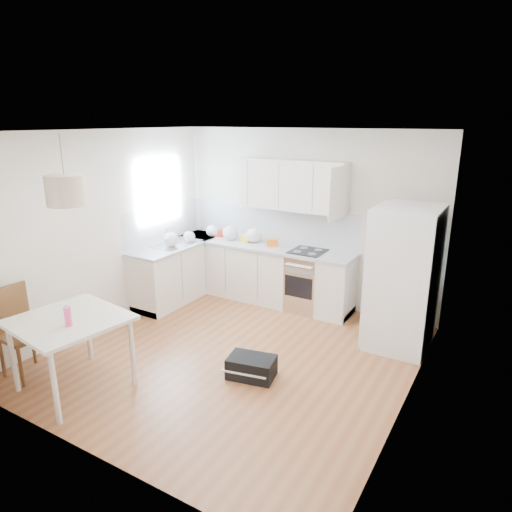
{
  "coord_description": "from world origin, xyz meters",
  "views": [
    {
      "loc": [
        2.86,
        -4.24,
        2.82
      ],
      "look_at": [
        0.12,
        0.4,
        1.2
      ],
      "focal_mm": 32.0,
      "sensor_mm": 36.0,
      "label": 1
    }
  ],
  "objects": [
    {
      "name": "drink_bottle",
      "position": [
        -0.9,
        -1.58,
        0.94
      ],
      "size": [
        0.08,
        0.08,
        0.24
      ],
      "primitive_type": "cylinder",
      "rotation": [
        0.0,
        0.0,
        -0.25
      ],
      "color": "#F5448F",
      "rests_on": "dining_table"
    },
    {
      "name": "cabinets_left",
      "position": [
        -1.8,
        1.2,
        0.44
      ],
      "size": [
        0.6,
        1.8,
        0.88
      ],
      "primitive_type": "cube",
      "color": "silver",
      "rests_on": "floor"
    },
    {
      "name": "grocery_bag_c",
      "position": [
        -0.78,
        1.84,
        1.04
      ],
      "size": [
        0.26,
        0.22,
        0.23
      ],
      "primitive_type": "ellipsoid",
      "color": "silver",
      "rests_on": "counter_back"
    },
    {
      "name": "ceiling",
      "position": [
        0.0,
        0.0,
        2.7
      ],
      "size": [
        4.2,
        4.2,
        0.0
      ],
      "primitive_type": "plane",
      "rotation": [
        3.14,
        0.0,
        0.0
      ],
      "color": "white",
      "rests_on": "wall_back"
    },
    {
      "name": "snack_orange",
      "position": [
        -0.4,
        1.79,
        0.98
      ],
      "size": [
        0.19,
        0.16,
        0.11
      ],
      "primitive_type": "cube",
      "rotation": [
        0.0,
        0.0,
        0.41
      ],
      "color": "orange",
      "rests_on": "counter_back"
    },
    {
      "name": "grocery_bag_a",
      "position": [
        -1.57,
        1.83,
        1.02
      ],
      "size": [
        0.22,
        0.19,
        0.2
      ],
      "primitive_type": "ellipsoid",
      "color": "silver",
      "rests_on": "counter_back"
    },
    {
      "name": "snack_red",
      "position": [
        -1.48,
        1.88,
        0.98
      ],
      "size": [
        0.2,
        0.19,
        0.12
      ],
      "primitive_type": "cube",
      "rotation": [
        0.0,
        0.0,
        0.59
      ],
      "color": "red",
      "rests_on": "counter_back"
    },
    {
      "name": "counter_left",
      "position": [
        -1.8,
        1.2,
        0.9
      ],
      "size": [
        0.64,
        1.82,
        0.04
      ],
      "primitive_type": "cube",
      "color": "#A2A4A6",
      "rests_on": "cabinets_left"
    },
    {
      "name": "wall_back",
      "position": [
        0.0,
        2.1,
        1.35
      ],
      "size": [
        4.2,
        0.0,
        4.2
      ],
      "primitive_type": "plane",
      "rotation": [
        1.57,
        0.0,
        0.0
      ],
      "color": "silver",
      "rests_on": "floor"
    },
    {
      "name": "upper_cabinets",
      "position": [
        -0.15,
        1.94,
        1.88
      ],
      "size": [
        1.7,
        0.32,
        0.75
      ],
      "primitive_type": "cube",
      "color": "silver",
      "rests_on": "wall_back"
    },
    {
      "name": "sink",
      "position": [
        -1.8,
        1.15,
        0.92
      ],
      "size": [
        0.5,
        0.8,
        0.16
      ],
      "primitive_type": null,
      "color": "silver",
      "rests_on": "counter_left"
    },
    {
      "name": "gym_bag",
      "position": [
        0.48,
        -0.31,
        0.12
      ],
      "size": [
        0.58,
        0.44,
        0.24
      ],
      "primitive_type": "cube",
      "rotation": [
        0.0,
        0.0,
        0.2
      ],
      "color": "black",
      "rests_on": "floor"
    },
    {
      "name": "counter_back",
      "position": [
        -0.6,
        1.8,
        0.9
      ],
      "size": [
        3.02,
        0.64,
        0.04
      ],
      "primitive_type": "cube",
      "color": "#A2A4A6",
      "rests_on": "cabinets_back"
    },
    {
      "name": "backsplash_back",
      "position": [
        -0.6,
        2.09,
        1.21
      ],
      "size": [
        3.0,
        0.01,
        0.58
      ],
      "primitive_type": "cube",
      "color": "white",
      "rests_on": "wall_back"
    },
    {
      "name": "snack_yellow",
      "position": [
        -0.91,
        1.82,
        0.97
      ],
      "size": [
        0.17,
        0.11,
        0.11
      ],
      "primitive_type": "cube",
      "rotation": [
        0.0,
        0.0,
        -0.1
      ],
      "color": "yellow",
      "rests_on": "counter_back"
    },
    {
      "name": "backsplash_left",
      "position": [
        -2.09,
        1.2,
        1.21
      ],
      "size": [
        0.01,
        1.8,
        0.58
      ],
      "primitive_type": "cube",
      "color": "white",
      "rests_on": "wall_left"
    },
    {
      "name": "dining_chair",
      "position": [
        -1.75,
        -1.56,
        0.52
      ],
      "size": [
        0.46,
        0.46,
        1.04
      ],
      "primitive_type": null,
      "rotation": [
        0.0,
        0.0,
        -0.05
      ],
      "color": "#4D2E17",
      "rests_on": "floor"
    },
    {
      "name": "window_glassblock",
      "position": [
        -2.09,
        1.15,
        1.75
      ],
      "size": [
        0.02,
        1.0,
        1.0
      ],
      "primitive_type": "cube",
      "color": "#BFE0F9",
      "rests_on": "wall_left"
    },
    {
      "name": "grocery_bag_d",
      "position": [
        -1.69,
        1.35,
        1.01
      ],
      "size": [
        0.2,
        0.17,
        0.18
      ],
      "primitive_type": "ellipsoid",
      "color": "silver",
      "rests_on": "counter_back"
    },
    {
      "name": "refrigerator",
      "position": [
        1.73,
        1.37,
        0.91
      ],
      "size": [
        0.87,
        0.91,
        1.82
      ],
      "primitive_type": null,
      "rotation": [
        0.0,
        0.0,
        0.0
      ],
      "color": "white",
      "rests_on": "floor"
    },
    {
      "name": "wall_left",
      "position": [
        -2.1,
        0.0,
        1.35
      ],
      "size": [
        0.0,
        4.2,
        4.2
      ],
      "primitive_type": "plane",
      "rotation": [
        1.57,
        0.0,
        1.57
      ],
      "color": "silver",
      "rests_on": "floor"
    },
    {
      "name": "wall_right",
      "position": [
        2.1,
        0.0,
        1.35
      ],
      "size": [
        0.0,
        4.2,
        4.2
      ],
      "primitive_type": "plane",
      "rotation": [
        1.57,
        0.0,
        -1.57
      ],
      "color": "silver",
      "rests_on": "floor"
    },
    {
      "name": "dining_table",
      "position": [
        -1.06,
        -1.47,
        0.73
      ],
      "size": [
        1.19,
        1.19,
        0.82
      ],
      "rotation": [
        0.0,
        0.0,
        -0.15
      ],
      "color": "#BFB3A3",
      "rests_on": "floor"
    },
    {
      "name": "floor",
      "position": [
        0.0,
        0.0,
        0.0
      ],
      "size": [
        4.2,
        4.2,
        0.0
      ],
      "primitive_type": "plane",
      "color": "brown",
      "rests_on": "ground"
    },
    {
      "name": "pendant_lamp",
      "position": [
        -0.86,
        -1.46,
        2.18
      ],
      "size": [
        0.46,
        0.46,
        0.29
      ],
      "primitive_type": "cylinder",
      "rotation": [
        0.0,
        0.0,
        -0.28
      ],
      "color": "beige",
      "rests_on": "ceiling"
    },
    {
      "name": "grocery_bag_b",
      "position": [
        -1.18,
        1.79,
        1.04
      ],
      "size": [
        0.27,
        0.23,
        0.24
      ],
      "primitive_type": "ellipsoid",
      "color": "silver",
      "rests_on": "counter_back"
    },
    {
      "name": "grocery_bag_e",
      "position": [
        -1.75,
        0.99,
        1.03
      ],
      "size": [
        0.25,
        0.21,
        0.22
      ],
      "primitive_type": "ellipsoid",
      "color": "silver",
      "rests_on": "counter_left"
    },
    {
      "name": "cabinets_back",
      "position": [
        -0.6,
        1.8,
        0.44
      ],
      "size": [
        3.0,
        0.6,
        0.88
      ],
      "primitive_type": "cube",
      "color": "silver",
      "rests_on": "floor"
    },
    {
      "name": "range_oven",
      "position": [
        0.2,
        1.8,
        0.44
      ],
      "size": [
        0.5,
        0.61,
        0.88
      ],
      "primitive_type": null,
      "color": "silver",
      "rests_on": "floor"
    }
  ]
}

